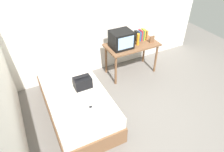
% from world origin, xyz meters
% --- Properties ---
extents(ground_plane, '(8.00, 8.00, 0.00)m').
position_xyz_m(ground_plane, '(0.00, 0.00, 0.00)').
color(ground_plane, slate).
extents(wall_back, '(5.20, 0.10, 2.60)m').
position_xyz_m(wall_back, '(0.00, 2.00, 1.30)').
color(wall_back, silver).
rests_on(wall_back, ground).
extents(bed, '(1.00, 2.00, 0.54)m').
position_xyz_m(bed, '(-1.00, 0.84, 0.26)').
color(bed, brown).
rests_on(bed, ground).
extents(desk, '(1.16, 0.60, 0.74)m').
position_xyz_m(desk, '(0.55, 1.50, 0.64)').
color(desk, brown).
rests_on(desk, ground).
extents(tv, '(0.44, 0.39, 0.36)m').
position_xyz_m(tv, '(0.27, 1.48, 0.92)').
color(tv, black).
rests_on(tv, desk).
extents(water_bottle, '(0.06, 0.06, 0.25)m').
position_xyz_m(water_bottle, '(0.64, 1.42, 0.87)').
color(water_bottle, orange).
rests_on(water_bottle, desk).
extents(book_row, '(0.27, 0.17, 0.24)m').
position_xyz_m(book_row, '(0.83, 1.59, 0.85)').
color(book_row, black).
rests_on(book_row, desk).
extents(picture_frame, '(0.11, 0.02, 0.15)m').
position_xyz_m(picture_frame, '(0.98, 1.37, 0.82)').
color(picture_frame, brown).
rests_on(picture_frame, desk).
extents(pillow, '(0.42, 0.33, 0.12)m').
position_xyz_m(pillow, '(-1.00, 1.52, 0.60)').
color(pillow, silver).
rests_on(pillow, bed).
extents(handbag, '(0.30, 0.20, 0.22)m').
position_xyz_m(handbag, '(-0.84, 0.84, 0.64)').
color(handbag, black).
rests_on(handbag, bed).
extents(magazine, '(0.21, 0.29, 0.01)m').
position_xyz_m(magazine, '(-1.12, 0.46, 0.54)').
color(magazine, white).
rests_on(magazine, bed).
extents(remote_dark, '(0.04, 0.16, 0.02)m').
position_xyz_m(remote_dark, '(-0.91, 0.26, 0.55)').
color(remote_dark, black).
rests_on(remote_dark, bed).
extents(folded_towel, '(0.28, 0.22, 0.06)m').
position_xyz_m(folded_towel, '(-0.97, 0.15, 0.57)').
color(folded_towel, white).
rests_on(folded_towel, bed).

